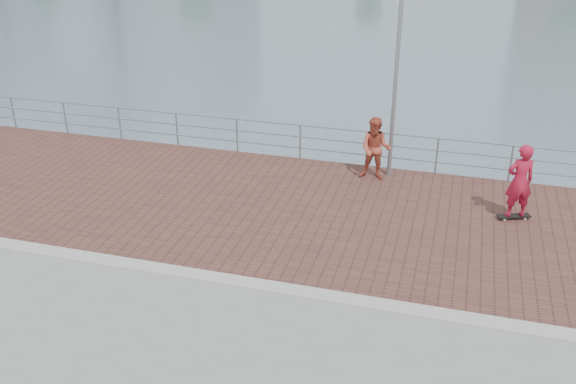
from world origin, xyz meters
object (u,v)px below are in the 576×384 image
(skateboarder, at_px, (520,181))
(bystander, at_px, (376,149))
(guardrail, at_px, (333,141))
(street_lamp, at_px, (397,36))

(skateboarder, xyz_separation_m, bystander, (-3.80, 1.51, -0.14))
(skateboarder, bearing_deg, guardrail, -46.94)
(bystander, bearing_deg, skateboarder, -20.62)
(street_lamp, distance_m, skateboarder, 4.81)
(guardrail, relative_size, bystander, 21.41)
(guardrail, relative_size, street_lamp, 6.73)
(skateboarder, bearing_deg, street_lamp, -45.45)
(street_lamp, bearing_deg, skateboarder, -23.14)
(skateboarder, relative_size, bystander, 1.06)
(street_lamp, xyz_separation_m, bystander, (-0.38, 0.05, -3.19))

